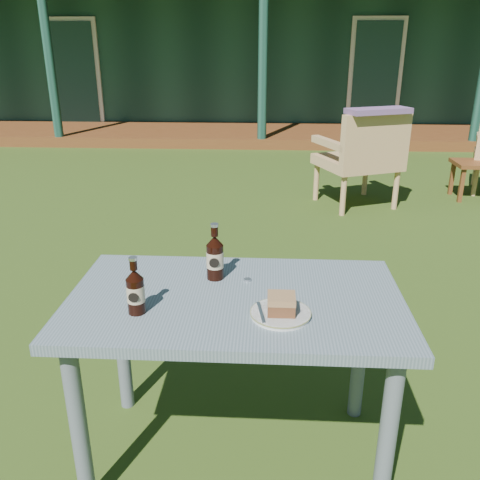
# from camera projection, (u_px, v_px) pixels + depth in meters

# --- Properties ---
(ground) EXTENTS (80.00, 80.00, 0.00)m
(ground) POSITION_uv_depth(u_px,v_px,m) (250.00, 282.00, 3.57)
(ground) COLOR #334916
(pavilion) EXTENTS (15.80, 8.30, 3.45)m
(pavilion) POSITION_uv_depth(u_px,v_px,m) (266.00, 41.00, 11.72)
(pavilion) COLOR #173E31
(pavilion) RESTS_ON ground
(cafe_table) EXTENTS (1.20, 0.70, 0.72)m
(cafe_table) POSITION_uv_depth(u_px,v_px,m) (235.00, 321.00, 1.86)
(cafe_table) COLOR slate
(cafe_table) RESTS_ON ground
(plate) EXTENTS (0.20, 0.20, 0.01)m
(plate) POSITION_uv_depth(u_px,v_px,m) (281.00, 314.00, 1.69)
(plate) COLOR silver
(plate) RESTS_ON cafe_table
(cake_slice) EXTENTS (0.09, 0.09, 0.06)m
(cake_slice) POSITION_uv_depth(u_px,v_px,m) (281.00, 304.00, 1.67)
(cake_slice) COLOR #57321B
(cake_slice) RESTS_ON plate
(fork) EXTENTS (0.03, 0.14, 0.00)m
(fork) POSITION_uv_depth(u_px,v_px,m) (261.00, 312.00, 1.68)
(fork) COLOR silver
(fork) RESTS_ON plate
(cola_bottle_near) EXTENTS (0.07, 0.07, 0.22)m
(cola_bottle_near) POSITION_uv_depth(u_px,v_px,m) (215.00, 257.00, 1.93)
(cola_bottle_near) COLOR black
(cola_bottle_near) RESTS_ON cafe_table
(cola_bottle_far) EXTENTS (0.06, 0.06, 0.20)m
(cola_bottle_far) POSITION_uv_depth(u_px,v_px,m) (136.00, 291.00, 1.68)
(cola_bottle_far) COLOR black
(cola_bottle_far) RESTS_ON cafe_table
(bottle_cap) EXTENTS (0.03, 0.03, 0.01)m
(bottle_cap) POSITION_uv_depth(u_px,v_px,m) (247.00, 280.00, 1.94)
(bottle_cap) COLOR silver
(bottle_cap) RESTS_ON cafe_table
(armchair_left) EXTENTS (0.91, 0.89, 0.96)m
(armchair_left) POSITION_uv_depth(u_px,v_px,m) (363.00, 154.00, 5.00)
(armchair_left) COLOR tan
(armchair_left) RESTS_ON ground
(floral_throw) EXTENTS (0.65, 0.44, 0.05)m
(floral_throw) POSITION_uv_depth(u_px,v_px,m) (379.00, 111.00, 4.67)
(floral_throw) COLOR slate
(floral_throw) RESTS_ON armchair_left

